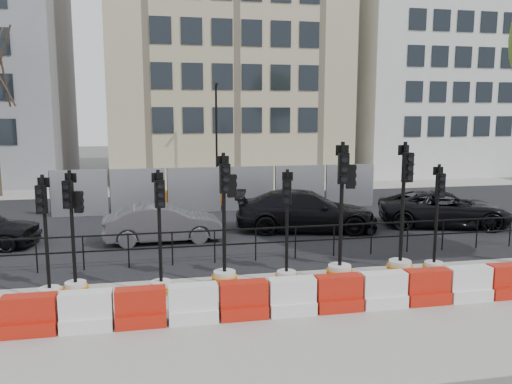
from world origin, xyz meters
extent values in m
plane|color=#51514C|center=(0.00, 0.00, 0.00)|extent=(120.00, 120.00, 0.00)
cube|color=gray|center=(0.00, -3.00, 0.01)|extent=(40.00, 6.00, 0.02)
cube|color=black|center=(0.00, 7.00, 0.01)|extent=(40.00, 14.00, 0.03)
cube|color=gray|center=(0.00, 16.00, 0.01)|extent=(40.00, 4.00, 0.02)
cube|color=#C3B18E|center=(2.00, 22.00, 9.00)|extent=(15.00, 10.00, 18.00)
cube|color=silver|center=(17.00, 22.00, 8.00)|extent=(12.00, 9.00, 16.00)
cylinder|color=black|center=(-6.00, 1.20, 0.50)|extent=(0.04, 0.04, 1.00)
cylinder|color=black|center=(-4.80, 1.20, 0.50)|extent=(0.04, 0.04, 1.00)
cylinder|color=black|center=(-3.60, 1.20, 0.50)|extent=(0.04, 0.04, 1.00)
cylinder|color=black|center=(-2.40, 1.20, 0.50)|extent=(0.04, 0.04, 1.00)
cylinder|color=black|center=(-1.20, 1.20, 0.50)|extent=(0.04, 0.04, 1.00)
cylinder|color=black|center=(0.00, 1.20, 0.50)|extent=(0.04, 0.04, 1.00)
cylinder|color=black|center=(1.20, 1.20, 0.50)|extent=(0.04, 0.04, 1.00)
cylinder|color=black|center=(2.40, 1.20, 0.50)|extent=(0.04, 0.04, 1.00)
cylinder|color=black|center=(3.60, 1.20, 0.50)|extent=(0.04, 0.04, 1.00)
cylinder|color=black|center=(4.80, 1.20, 0.50)|extent=(0.04, 0.04, 1.00)
cylinder|color=black|center=(6.00, 1.20, 0.50)|extent=(0.04, 0.04, 1.00)
cylinder|color=black|center=(7.20, 1.20, 0.50)|extent=(0.04, 0.04, 1.00)
cylinder|color=black|center=(8.40, 1.20, 0.50)|extent=(0.04, 0.04, 1.00)
cube|color=black|center=(0.00, 1.20, 0.98)|extent=(18.00, 0.04, 0.04)
cube|color=black|center=(0.00, 1.20, 0.55)|extent=(18.00, 0.04, 0.04)
cube|color=#96989F|center=(-6.00, 9.00, 1.00)|extent=(2.30, 0.05, 2.00)
cylinder|color=black|center=(-7.15, 9.00, 1.00)|extent=(0.05, 0.05, 2.00)
cube|color=#96989F|center=(-3.60, 9.00, 1.00)|extent=(2.30, 0.05, 2.00)
cylinder|color=black|center=(-4.75, 9.00, 1.00)|extent=(0.05, 0.05, 2.00)
cube|color=#96989F|center=(-1.20, 9.00, 1.00)|extent=(2.30, 0.05, 2.00)
cylinder|color=black|center=(-2.35, 9.00, 1.00)|extent=(0.05, 0.05, 2.00)
cube|color=#96989F|center=(1.20, 9.00, 1.00)|extent=(2.30, 0.05, 2.00)
cylinder|color=black|center=(0.05, 9.00, 1.00)|extent=(0.05, 0.05, 2.00)
cube|color=#96989F|center=(3.60, 9.00, 1.00)|extent=(2.30, 0.05, 2.00)
cylinder|color=black|center=(2.45, 9.00, 1.00)|extent=(0.05, 0.05, 2.00)
cube|color=#96989F|center=(6.00, 9.00, 1.00)|extent=(2.30, 0.05, 2.00)
cylinder|color=black|center=(4.85, 9.00, 1.00)|extent=(0.05, 0.05, 2.00)
cube|color=#CF640D|center=(-4.00, 10.50, 0.40)|extent=(1.00, 0.40, 0.80)
cube|color=#CF640D|center=(-2.00, 10.50, 0.40)|extent=(1.00, 0.40, 0.80)
cube|color=#CF640D|center=(0.00, 10.50, 0.40)|extent=(1.00, 0.40, 0.80)
cube|color=#CF640D|center=(2.00, 10.50, 0.40)|extent=(1.00, 0.40, 0.80)
cube|color=#CF640D|center=(4.00, 10.50, 0.40)|extent=(1.00, 0.40, 0.80)
cylinder|color=black|center=(0.50, 15.00, 3.00)|extent=(0.12, 0.12, 6.00)
cube|color=black|center=(0.50, 14.75, 5.90)|extent=(0.12, 0.50, 0.12)
cube|color=red|center=(-5.25, -2.80, 0.15)|extent=(1.00, 0.50, 0.30)
cube|color=red|center=(-5.25, -2.80, 0.55)|extent=(1.00, 0.35, 0.50)
cube|color=white|center=(-4.20, -2.80, 0.15)|extent=(1.00, 0.50, 0.30)
cube|color=white|center=(-4.20, -2.80, 0.55)|extent=(1.00, 0.35, 0.50)
cube|color=red|center=(-3.15, -2.80, 0.15)|extent=(1.00, 0.50, 0.30)
cube|color=red|center=(-3.15, -2.80, 0.55)|extent=(1.00, 0.35, 0.50)
cube|color=white|center=(-2.10, -2.80, 0.15)|extent=(1.00, 0.50, 0.30)
cube|color=white|center=(-2.10, -2.80, 0.55)|extent=(1.00, 0.35, 0.50)
cube|color=red|center=(-1.05, -2.80, 0.15)|extent=(1.00, 0.50, 0.30)
cube|color=red|center=(-1.05, -2.80, 0.55)|extent=(1.00, 0.35, 0.50)
cube|color=white|center=(0.00, -2.80, 0.15)|extent=(1.00, 0.50, 0.30)
cube|color=white|center=(0.00, -2.80, 0.55)|extent=(1.00, 0.35, 0.50)
cube|color=red|center=(1.05, -2.80, 0.15)|extent=(1.00, 0.50, 0.30)
cube|color=red|center=(1.05, -2.80, 0.55)|extent=(1.00, 0.35, 0.50)
cube|color=white|center=(2.10, -2.80, 0.15)|extent=(1.00, 0.50, 0.30)
cube|color=white|center=(2.10, -2.80, 0.55)|extent=(1.00, 0.35, 0.50)
cube|color=red|center=(3.15, -2.80, 0.15)|extent=(1.00, 0.50, 0.30)
cube|color=red|center=(3.15, -2.80, 0.55)|extent=(1.00, 0.35, 0.50)
cube|color=white|center=(4.20, -2.80, 0.15)|extent=(1.00, 0.50, 0.30)
cube|color=white|center=(4.20, -2.80, 0.55)|extent=(1.00, 0.35, 0.50)
cube|color=red|center=(5.25, -2.80, 0.15)|extent=(1.00, 0.50, 0.30)
cube|color=red|center=(5.25, -2.80, 0.55)|extent=(1.00, 0.35, 0.50)
cylinder|color=silver|center=(-5.23, -1.09, 0.18)|extent=(0.48, 0.48, 0.36)
torus|color=orange|center=(-5.23, -1.09, 0.11)|extent=(0.58, 0.58, 0.04)
torus|color=orange|center=(-5.23, -1.09, 0.18)|extent=(0.58, 0.58, 0.04)
torus|color=orange|center=(-5.23, -1.09, 0.25)|extent=(0.58, 0.58, 0.04)
cylinder|color=black|center=(-5.23, -1.09, 1.61)|extent=(0.08, 0.08, 2.68)
cube|color=black|center=(-5.26, -1.19, 2.41)|extent=(0.24, 0.17, 0.62)
cylinder|color=black|center=(-5.27, -1.26, 2.21)|extent=(0.14, 0.07, 0.13)
cylinder|color=black|center=(-5.27, -1.26, 2.41)|extent=(0.14, 0.07, 0.13)
cylinder|color=black|center=(-5.27, -1.26, 2.61)|extent=(0.14, 0.07, 0.13)
cube|color=black|center=(-5.22, -1.04, 2.77)|extent=(0.27, 0.08, 0.21)
cylinder|color=silver|center=(-4.71, -0.81, 0.18)|extent=(0.49, 0.49, 0.36)
torus|color=orange|center=(-4.71, -0.81, 0.11)|extent=(0.59, 0.59, 0.05)
torus|color=orange|center=(-4.71, -0.81, 0.18)|extent=(0.59, 0.59, 0.05)
torus|color=orange|center=(-4.71, -0.81, 0.25)|extent=(0.59, 0.59, 0.05)
cylinder|color=black|center=(-4.71, -0.81, 1.64)|extent=(0.08, 0.08, 2.73)
cube|color=black|center=(-4.74, -0.92, 2.46)|extent=(0.25, 0.19, 0.64)
cylinder|color=black|center=(-4.76, -0.99, 2.26)|extent=(0.14, 0.08, 0.14)
cylinder|color=black|center=(-4.76, -0.99, 2.46)|extent=(0.14, 0.08, 0.14)
cylinder|color=black|center=(-4.76, -0.99, 2.66)|extent=(0.14, 0.08, 0.14)
cube|color=black|center=(-4.69, -0.76, 2.82)|extent=(0.27, 0.11, 0.22)
cube|color=black|center=(-4.54, -0.87, 2.28)|extent=(0.21, 0.17, 0.50)
cylinder|color=silver|center=(-2.73, -1.14, 0.18)|extent=(0.49, 0.49, 0.36)
torus|color=orange|center=(-2.73, -1.14, 0.11)|extent=(0.59, 0.59, 0.05)
torus|color=orange|center=(-2.73, -1.14, 0.18)|extent=(0.59, 0.59, 0.05)
torus|color=orange|center=(-2.73, -1.14, 0.26)|extent=(0.59, 0.59, 0.05)
cylinder|color=black|center=(-2.73, -1.14, 1.64)|extent=(0.08, 0.08, 2.73)
cube|color=black|center=(-2.71, -1.25, 2.46)|extent=(0.24, 0.17, 0.64)
cylinder|color=black|center=(-2.69, -1.32, 2.26)|extent=(0.14, 0.08, 0.14)
cylinder|color=black|center=(-2.69, -1.32, 2.46)|extent=(0.14, 0.08, 0.14)
cylinder|color=black|center=(-2.69, -1.32, 2.66)|extent=(0.14, 0.08, 0.14)
cube|color=black|center=(-2.75, -1.09, 2.82)|extent=(0.27, 0.09, 0.22)
cylinder|color=silver|center=(-1.18, -0.80, 0.20)|extent=(0.55, 0.55, 0.41)
torus|color=orange|center=(-1.18, -0.80, 0.12)|extent=(0.66, 0.66, 0.05)
torus|color=orange|center=(-1.18, -0.80, 0.20)|extent=(0.66, 0.66, 0.05)
torus|color=orange|center=(-1.18, -0.80, 0.28)|extent=(0.66, 0.66, 0.05)
cylinder|color=black|center=(-1.18, -0.80, 1.83)|extent=(0.09, 0.09, 3.04)
cube|color=black|center=(-1.17, -0.92, 2.74)|extent=(0.26, 0.17, 0.71)
cylinder|color=black|center=(-1.16, -1.00, 2.52)|extent=(0.16, 0.07, 0.15)
cylinder|color=black|center=(-1.16, -1.00, 2.74)|extent=(0.16, 0.07, 0.15)
cylinder|color=black|center=(-1.16, -1.00, 2.96)|extent=(0.16, 0.07, 0.15)
cube|color=black|center=(-1.19, -0.74, 3.15)|extent=(0.31, 0.07, 0.24)
cube|color=black|center=(-0.98, -0.77, 2.54)|extent=(0.22, 0.16, 0.56)
cylinder|color=silver|center=(0.37, -0.95, 0.18)|extent=(0.48, 0.48, 0.36)
torus|color=orange|center=(0.37, -0.95, 0.11)|extent=(0.58, 0.58, 0.04)
torus|color=orange|center=(0.37, -0.95, 0.18)|extent=(0.58, 0.58, 0.04)
torus|color=orange|center=(0.37, -0.95, 0.25)|extent=(0.58, 0.58, 0.04)
cylinder|color=black|center=(0.37, -0.95, 1.60)|extent=(0.08, 0.08, 2.66)
cube|color=black|center=(0.33, -1.05, 2.40)|extent=(0.24, 0.19, 0.62)
cylinder|color=black|center=(0.31, -1.12, 2.20)|extent=(0.14, 0.09, 0.13)
cylinder|color=black|center=(0.31, -1.12, 2.40)|extent=(0.14, 0.09, 0.13)
cylinder|color=black|center=(0.31, -1.12, 2.59)|extent=(0.14, 0.09, 0.13)
cube|color=black|center=(0.38, -0.90, 2.75)|extent=(0.26, 0.11, 0.21)
cylinder|color=silver|center=(1.77, -0.96, 0.22)|extent=(0.59, 0.59, 0.44)
torus|color=orange|center=(1.77, -0.96, 0.13)|extent=(0.71, 0.71, 0.05)
torus|color=orange|center=(1.77, -0.96, 0.22)|extent=(0.71, 0.71, 0.05)
torus|color=orange|center=(1.77, -0.96, 0.30)|extent=(0.71, 0.71, 0.05)
cylinder|color=black|center=(1.77, -0.96, 1.96)|extent=(0.10, 0.10, 3.26)
cube|color=black|center=(1.75, -1.09, 2.94)|extent=(0.28, 0.19, 0.76)
cylinder|color=black|center=(1.74, -1.18, 2.70)|extent=(0.17, 0.08, 0.16)
cylinder|color=black|center=(1.74, -1.18, 2.94)|extent=(0.17, 0.08, 0.16)
cylinder|color=black|center=(1.74, -1.18, 3.18)|extent=(0.17, 0.08, 0.16)
cube|color=black|center=(1.78, -0.90, 3.37)|extent=(0.33, 0.08, 0.26)
cube|color=black|center=(1.99, -1.00, 2.72)|extent=(0.24, 0.17, 0.60)
cylinder|color=silver|center=(3.49, -0.88, 0.22)|extent=(0.58, 0.58, 0.43)
torus|color=orange|center=(3.49, -0.88, 0.13)|extent=(0.70, 0.70, 0.05)
torus|color=orange|center=(3.49, -0.88, 0.22)|extent=(0.70, 0.70, 0.05)
torus|color=orange|center=(3.49, -0.88, 0.30)|extent=(0.70, 0.70, 0.05)
cylinder|color=black|center=(3.49, -0.88, 1.95)|extent=(0.10, 0.10, 3.24)
cube|color=black|center=(3.51, -1.01, 2.92)|extent=(0.28, 0.20, 0.76)
cylinder|color=black|center=(3.53, -1.09, 2.68)|extent=(0.17, 0.08, 0.16)
cylinder|color=black|center=(3.53, -1.09, 2.92)|extent=(0.17, 0.08, 0.16)
cylinder|color=black|center=(3.53, -1.09, 3.16)|extent=(0.17, 0.08, 0.16)
cube|color=black|center=(3.48, -0.81, 3.35)|extent=(0.32, 0.09, 0.26)
cylinder|color=silver|center=(4.43, -0.97, 0.18)|extent=(0.49, 0.49, 0.36)
torus|color=orange|center=(4.43, -0.97, 0.11)|extent=(0.59, 0.59, 0.05)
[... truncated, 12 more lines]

